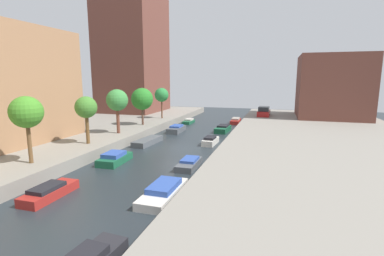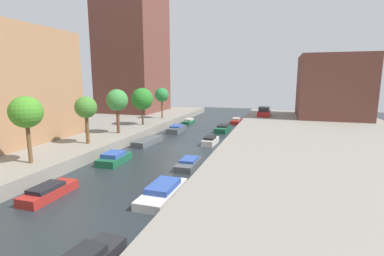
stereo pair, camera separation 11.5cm
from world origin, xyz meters
name	(u,v)px [view 2 (the right image)]	position (x,y,z in m)	size (l,w,h in m)	color
ground_plane	(173,149)	(0.00, 0.00, 0.00)	(84.00, 84.00, 0.00)	#232B30
quay_left	(53,136)	(-15.00, 0.00, 0.50)	(20.00, 64.00, 1.00)	gray
quay_right	(335,156)	(15.00, 0.00, 0.50)	(20.00, 64.00, 1.00)	gray
apartment_tower_far	(133,55)	(-16.00, 21.83, 11.42)	(10.00, 11.54, 20.84)	brown
low_block_right	(332,87)	(18.00, 22.83, 5.83)	(10.00, 10.51, 9.67)	brown
street_tree_1	(26,113)	(-7.11, -10.58, 4.71)	(2.28, 2.28, 4.89)	brown
street_tree_2	(86,108)	(-7.11, -4.02, 4.39)	(2.03, 2.03, 4.47)	brown
street_tree_3	(117,101)	(-7.11, 1.38, 4.67)	(2.40, 2.40, 4.93)	brown
street_tree_4	(142,99)	(-7.11, 7.44, 4.42)	(2.88, 2.88, 4.87)	brown
street_tree_5	(162,95)	(-7.11, 14.00, 4.58)	(2.14, 2.14, 4.68)	brown
parked_car	(264,112)	(7.89, 21.43, 1.64)	(2.01, 4.29, 1.55)	maroon
moored_boat_left_1	(49,192)	(-2.99, -13.32, 0.35)	(1.40, 3.64, 0.80)	maroon
moored_boat_left_2	(114,158)	(-3.09, -5.95, 0.40)	(1.84, 3.48, 0.94)	#195638
moored_boat_left_3	(148,141)	(-3.46, 1.27, 0.30)	(1.78, 4.61, 0.59)	#4C5156
moored_boat_left_4	(176,129)	(-2.84, 8.78, 0.40)	(1.66, 3.94, 0.91)	#4C5156
moored_boat_left_5	(189,121)	(-3.52, 16.37, 0.30)	(1.24, 3.25, 0.71)	#195638
moored_boat_right_1	(163,191)	(3.60, -11.25, 0.35)	(1.71, 4.57, 0.84)	beige
moored_boat_right_2	(189,164)	(3.35, -5.25, 0.31)	(1.40, 3.43, 0.70)	#4C5156
moored_boat_right_3	(210,141)	(3.15, 3.15, 0.39)	(1.32, 3.12, 0.89)	beige
moored_boat_right_4	(223,129)	(3.08, 10.87, 0.39)	(1.70, 3.95, 0.88)	#195638
moored_boat_right_5	(236,121)	(3.70, 18.53, 0.38)	(1.32, 3.99, 0.87)	maroon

